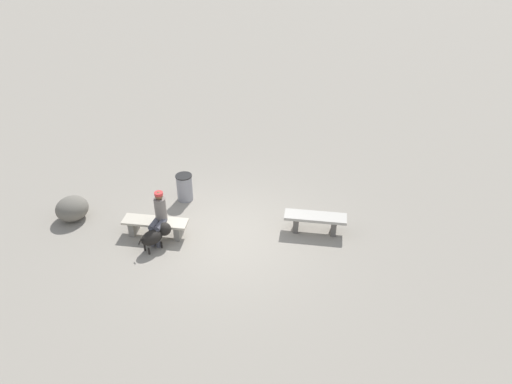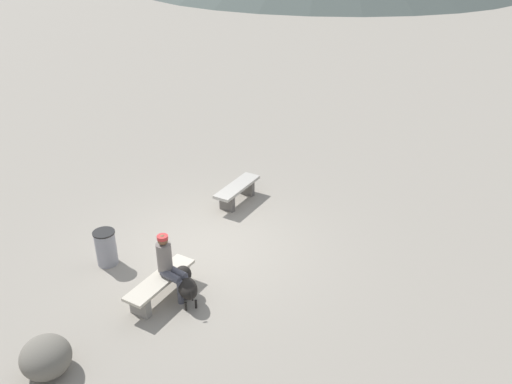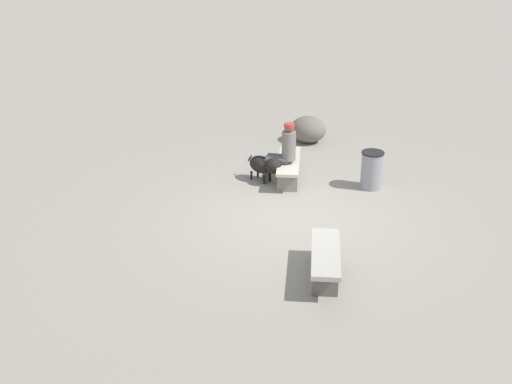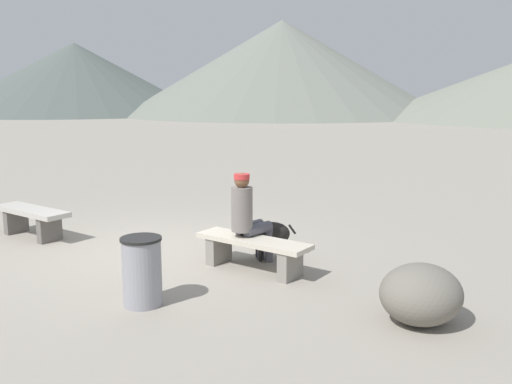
# 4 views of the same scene
# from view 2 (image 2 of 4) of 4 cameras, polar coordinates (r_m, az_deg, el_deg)

# --- Properties ---
(ground) EXTENTS (210.00, 210.00, 0.06)m
(ground) POSITION_cam_2_polar(r_m,az_deg,el_deg) (11.57, -5.34, -6.13)
(ground) COLOR gray
(bench_left) EXTENTS (1.58, 0.66, 0.47)m
(bench_left) POSITION_cam_2_polar(r_m,az_deg,el_deg) (13.11, -2.05, 0.20)
(bench_left) COLOR #605B56
(bench_left) RESTS_ON ground
(bench_right) EXTENTS (1.65, 0.67, 0.43)m
(bench_right) POSITION_cam_2_polar(r_m,az_deg,el_deg) (10.14, -10.34, -9.81)
(bench_right) COLOR gray
(bench_right) RESTS_ON ground
(seated_person) EXTENTS (0.42, 0.64, 1.28)m
(seated_person) POSITION_cam_2_polar(r_m,az_deg,el_deg) (9.94, -9.44, -7.66)
(seated_person) COLOR slate
(seated_person) RESTS_ON ground
(dog) EXTENTS (0.75, 0.71, 0.58)m
(dog) POSITION_cam_2_polar(r_m,az_deg,el_deg) (9.95, -7.61, -9.83)
(dog) COLOR black
(dog) RESTS_ON ground
(trash_bin) EXTENTS (0.45, 0.45, 0.76)m
(trash_bin) POSITION_cam_2_polar(r_m,az_deg,el_deg) (11.24, -15.99, -5.83)
(trash_bin) COLOR gray
(trash_bin) RESTS_ON ground
(boulder) EXTENTS (1.14, 1.15, 0.61)m
(boulder) POSITION_cam_2_polar(r_m,az_deg,el_deg) (9.19, -21.88, -16.30)
(boulder) COLOR #6B665B
(boulder) RESTS_ON ground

